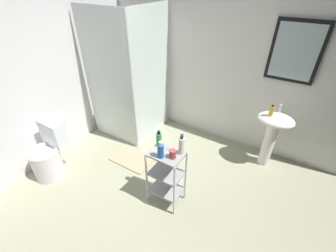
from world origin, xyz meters
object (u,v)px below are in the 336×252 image
(pedestal_sink, at_px, (273,130))
(hand_soap_bottle, at_px, (272,111))
(storage_cart, at_px, (166,174))
(body_wash_bottle_green, at_px, (159,139))
(toilet, at_px, (49,155))
(lotion_bottle_white, at_px, (181,146))
(rinse_cup, at_px, (173,154))
(bath_mat, at_px, (132,159))
(shower_stall, at_px, (132,107))
(shampoo_bottle_blue, at_px, (161,150))

(pedestal_sink, bearing_deg, hand_soap_bottle, -154.17)
(storage_cart, relative_size, body_wash_bottle_green, 3.89)
(pedestal_sink, relative_size, body_wash_bottle_green, 4.26)
(toilet, bearing_deg, hand_soap_bottle, 35.72)
(body_wash_bottle_green, relative_size, lotion_bottle_white, 0.78)
(toilet, distance_m, rinse_cup, 1.77)
(toilet, height_order, rinse_cup, rinse_cup)
(toilet, bearing_deg, rinse_cup, 14.07)
(hand_soap_bottle, relative_size, bath_mat, 0.24)
(hand_soap_bottle, bearing_deg, lotion_bottle_white, -119.00)
(pedestal_sink, xyz_separation_m, toilet, (-2.42, -1.72, -0.26))
(pedestal_sink, height_order, lotion_bottle_white, lotion_bottle_white)
(storage_cart, height_order, bath_mat, storage_cart)
(shower_stall, relative_size, body_wash_bottle_green, 10.51)
(pedestal_sink, xyz_separation_m, lotion_bottle_white, (-0.73, -1.21, 0.27))
(lotion_bottle_white, bearing_deg, shower_stall, 147.81)
(toilet, height_order, storage_cart, toilet)
(bath_mat, bearing_deg, rinse_cup, -21.76)
(body_wash_bottle_green, bearing_deg, toilet, -160.39)
(shower_stall, relative_size, rinse_cup, 20.53)
(shower_stall, bearing_deg, bath_mat, -53.84)
(pedestal_sink, distance_m, body_wash_bottle_green, 1.59)
(hand_soap_bottle, height_order, body_wash_bottle_green, hand_soap_bottle)
(storage_cart, xyz_separation_m, bath_mat, (-0.82, 0.34, -0.43))
(hand_soap_bottle, height_order, rinse_cup, hand_soap_bottle)
(body_wash_bottle_green, distance_m, rinse_cup, 0.25)
(pedestal_sink, bearing_deg, body_wash_bottle_green, -129.38)
(hand_soap_bottle, bearing_deg, bath_mat, -150.34)
(hand_soap_bottle, distance_m, rinse_cup, 1.45)
(lotion_bottle_white, height_order, bath_mat, lotion_bottle_white)
(shower_stall, height_order, body_wash_bottle_green, shower_stall)
(hand_soap_bottle, bearing_deg, body_wash_bottle_green, -127.97)
(pedestal_sink, height_order, bath_mat, pedestal_sink)
(lotion_bottle_white, bearing_deg, body_wash_bottle_green, -178.19)
(toilet, relative_size, storage_cart, 1.03)
(lotion_bottle_white, height_order, rinse_cup, lotion_bottle_white)
(storage_cart, distance_m, rinse_cup, 0.36)
(toilet, xyz_separation_m, rinse_cup, (1.65, 0.41, 0.47))
(hand_soap_bottle, bearing_deg, pedestal_sink, 25.83)
(storage_cart, bearing_deg, shampoo_bottle_blue, -105.19)
(hand_soap_bottle, relative_size, lotion_bottle_white, 0.59)
(bath_mat, bearing_deg, toilet, -133.92)
(body_wash_bottle_green, bearing_deg, lotion_bottle_white, 1.81)
(lotion_bottle_white, relative_size, bath_mat, 0.41)
(body_wash_bottle_green, relative_size, bath_mat, 0.32)
(toilet, distance_m, lotion_bottle_white, 1.85)
(pedestal_sink, bearing_deg, shampoo_bottle_blue, -122.80)
(shampoo_bottle_blue, relative_size, rinse_cup, 2.02)
(shower_stall, bearing_deg, shampoo_bottle_blue, -39.75)
(shampoo_bottle_blue, bearing_deg, rinse_cup, 26.81)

